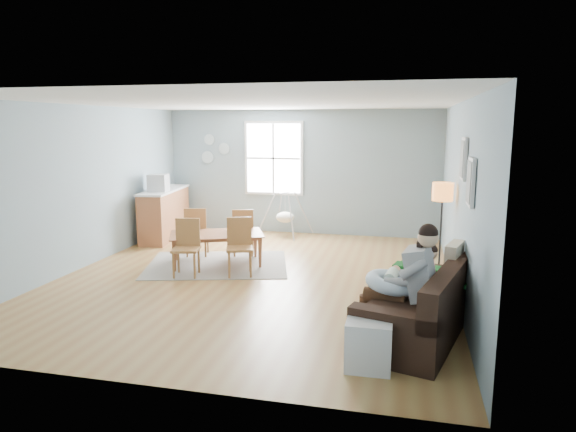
% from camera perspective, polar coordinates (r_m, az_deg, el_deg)
% --- Properties ---
extents(room, '(8.40, 9.40, 3.90)m').
position_cam_1_polar(room, '(7.82, -3.86, 10.41)').
color(room, '#9B6937').
extents(window, '(1.32, 0.08, 1.62)m').
position_cam_1_polar(window, '(11.34, -1.60, 6.43)').
color(window, silver).
rests_on(window, room).
extents(pictures, '(0.05, 1.34, 0.74)m').
position_cam_1_polar(pictures, '(6.49, 19.26, 4.89)').
color(pictures, silver).
rests_on(pictures, room).
extents(wall_plates, '(0.67, 0.02, 0.66)m').
position_cam_1_polar(wall_plates, '(11.77, -8.27, 7.34)').
color(wall_plates, '#A3BCC4').
rests_on(wall_plates, room).
extents(sofa, '(1.42, 2.24, 0.84)m').
position_cam_1_polar(sofa, '(6.14, 14.73, -10.04)').
color(sofa, black).
rests_on(sofa, room).
extents(green_throw, '(1.12, 1.02, 0.04)m').
position_cam_1_polar(green_throw, '(6.72, 15.60, -6.17)').
color(green_throw, '#124F17').
rests_on(green_throw, sofa).
extents(beige_pillow, '(0.27, 0.49, 0.47)m').
position_cam_1_polar(beige_pillow, '(6.47, 17.96, -4.93)').
color(beige_pillow, beige).
rests_on(beige_pillow, sofa).
extents(father, '(0.99, 0.54, 1.35)m').
position_cam_1_polar(father, '(5.76, 12.91, -6.85)').
color(father, '#9B9B9E').
rests_on(father, sofa).
extents(nursing_pillow, '(0.66, 0.65, 0.23)m').
position_cam_1_polar(nursing_pillow, '(5.82, 11.39, -7.24)').
color(nursing_pillow, silver).
rests_on(nursing_pillow, father).
extents(infant, '(0.18, 0.38, 0.14)m').
position_cam_1_polar(infant, '(5.83, 11.52, -6.41)').
color(infant, silver).
rests_on(infant, nursing_pillow).
extents(toddler, '(0.52, 0.30, 0.80)m').
position_cam_1_polar(toddler, '(6.22, 14.64, -5.85)').
color(toddler, white).
rests_on(toddler, sofa).
extents(floor_lamp, '(0.31, 0.31, 1.53)m').
position_cam_1_polar(floor_lamp, '(7.98, 16.77, 1.68)').
color(floor_lamp, black).
rests_on(floor_lamp, room).
extents(storage_cube, '(0.45, 0.40, 0.49)m').
position_cam_1_polar(storage_cube, '(5.26, 8.87, -13.90)').
color(storage_cube, silver).
rests_on(storage_cube, room).
extents(rug, '(2.74, 2.34, 0.01)m').
position_cam_1_polar(rug, '(8.95, -7.84, -5.35)').
color(rug, gray).
rests_on(rug, room).
extents(dining_table, '(1.77, 1.41, 0.55)m').
position_cam_1_polar(dining_table, '(8.88, -7.88, -3.68)').
color(dining_table, brown).
rests_on(dining_table, rug).
extents(chair_sw, '(0.48, 0.48, 0.90)m').
position_cam_1_polar(chair_sw, '(8.33, -11.18, -3.03)').
color(chair_sw, '#A47638').
rests_on(chair_sw, rug).
extents(chair_se, '(0.53, 0.53, 0.92)m').
position_cam_1_polar(chair_se, '(8.24, -5.42, -2.97)').
color(chair_se, '#A47638').
rests_on(chair_se, rug).
extents(chair_nw, '(0.50, 0.50, 0.91)m').
position_cam_1_polar(chair_nw, '(9.44, -10.14, -1.43)').
color(chair_nw, '#A47638').
rests_on(chair_nw, rug).
extents(chair_ne, '(0.49, 0.49, 0.88)m').
position_cam_1_polar(chair_ne, '(9.37, -4.99, -1.51)').
color(chair_ne, '#A47638').
rests_on(chair_ne, rug).
extents(counter, '(0.78, 1.92, 1.04)m').
position_cam_1_polar(counter, '(11.17, -13.54, 0.29)').
color(counter, brown).
rests_on(counter, room).
extents(monitor, '(0.42, 0.40, 0.35)m').
position_cam_1_polar(monitor, '(10.74, -14.24, 3.59)').
color(monitor, '#BABBC0').
rests_on(monitor, counter).
extents(baby_swing, '(1.14, 1.15, 0.96)m').
position_cam_1_polar(baby_swing, '(11.05, -0.33, -0.05)').
color(baby_swing, '#BABBC0').
rests_on(baby_swing, room).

